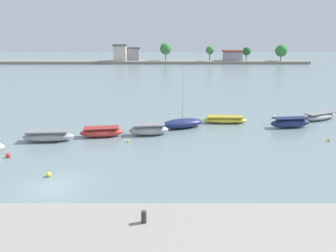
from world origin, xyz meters
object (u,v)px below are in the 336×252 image
Objects in this scene: moored_boat_5 at (224,120)px; mooring_buoy_1 at (273,117)px; moored_boat_4 at (182,123)px; moored_boat_6 at (289,123)px; mooring_buoy_3 at (127,141)px; moored_boat_1 at (47,136)px; mooring_buoy_0 at (328,140)px; mooring_buoy_2 at (48,174)px; mooring_bollard at (143,217)px; mooring_buoy_4 at (7,155)px; moored_boat_7 at (319,116)px; moored_boat_2 at (101,132)px; moored_boat_3 at (148,130)px.

mooring_buoy_1 is (6.86, 2.33, -0.20)m from moored_boat_5.
moored_boat_4 is 13.12m from mooring_buoy_1.
moored_boat_6 is 4.53m from mooring_buoy_1.
moored_boat_1 is at bearing 177.28° from mooring_buoy_3.
mooring_buoy_0 is 0.78× the size of mooring_buoy_2.
mooring_buoy_4 is (-13.21, 13.02, -1.71)m from mooring_bollard.
mooring_bollard reaches higher than moored_boat_7.
moored_boat_6 is 11.82× the size of mooring_buoy_1.
moored_boat_2 is at bearing 168.35° from moored_boat_7.
mooring_buoy_0 is at bearing -4.25° from moored_boat_1.
moored_boat_7 is 36.75m from mooring_buoy_4.
moored_boat_6 is 12.84× the size of mooring_buoy_2.
moored_boat_2 is 19.50× the size of mooring_buoy_3.
moored_boat_5 is at bearing 2.02° from moored_boat_4.
mooring_buoy_0 is at bearing -12.32° from moored_boat_2.
mooring_buoy_4 is at bearing -169.45° from moored_boat_4.
mooring_bollard reaches higher than moored_boat_1.
moored_boat_5 is 24.67m from mooring_buoy_4.
moored_boat_5 is 12.71m from moored_boat_7.
moored_boat_2 is 11.43× the size of mooring_buoy_1.
moored_boat_5 is 1.11× the size of moored_boat_6.
moored_boat_6 reaches higher than moored_boat_5.
moored_boat_3 is at bearing 173.27° from mooring_buoy_0.
moored_boat_1 is 28.18m from mooring_buoy_1.
mooring_buoy_3 is at bearing 99.60° from mooring_bollard.
moored_boat_1 is 0.73× the size of moored_boat_4.
mooring_buoy_1 is at bearing 12.23° from moored_boat_2.
moored_boat_5 is 12.07m from mooring_buoy_0.
mooring_buoy_2 is 0.90× the size of mooring_buoy_4.
mooring_buoy_2 is at bearing -175.47° from moored_boat_7.
mooring_buoy_0 is (23.98, -1.60, -0.35)m from moored_boat_2.
mooring_buoy_4 is (-1.96, -4.67, -0.33)m from moored_boat_1.
moored_boat_2 reaches higher than mooring_buoy_0.
moored_boat_4 is 17.11× the size of mooring_buoy_1.
moored_boat_1 is 8.35m from mooring_buoy_3.
mooring_buoy_3 is at bearing -151.12° from mooring_buoy_1.
mooring_buoy_1 is 20.73m from mooring_buoy_3.
mooring_bollard is 0.11× the size of moored_boat_1.
mooring_buoy_0 is at bearing 8.48° from mooring_buoy_4.
moored_boat_2 is at bearing -159.26° from mooring_buoy_1.
moored_boat_2 is at bearing 176.19° from mooring_buoy_0.
moored_boat_1 reaches higher than moored_boat_5.
moored_boat_6 reaches higher than mooring_buoy_0.
moored_boat_3 is at bearing -155.36° from mooring_buoy_1.
mooring_bollard is at bearing -61.74° from moored_boat_1.
moored_boat_3 is 22.88m from moored_boat_7.
moored_boat_1 is at bearing -177.29° from moored_boat_6.
mooring_buoy_1 is 0.98× the size of mooring_buoy_4.
moored_boat_3 is 14.88× the size of mooring_buoy_0.
moored_boat_5 is at bearing 16.18° from moored_boat_1.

